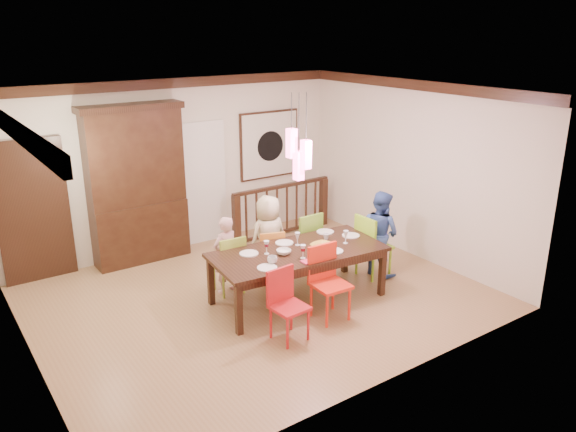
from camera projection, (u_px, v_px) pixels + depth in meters
floor at (259, 297)px, 8.06m from camera, size 6.00×6.00×0.00m
ceiling at (255, 92)px, 7.13m from camera, size 6.00×6.00×0.00m
wall_back at (180, 165)px, 9.54m from camera, size 6.00×0.00×6.00m
wall_left at (18, 248)px, 5.97m from camera, size 0.00×5.00×5.00m
wall_right at (412, 170)px, 9.22m from camera, size 0.00×5.00×5.00m
crown_molding at (256, 98)px, 7.15m from camera, size 6.00×5.00×0.16m
panel_door at (33, 214)px, 8.32m from camera, size 1.04×0.07×2.24m
white_doorway at (200, 185)px, 9.83m from camera, size 0.97×0.05×2.22m
painting at (269, 145)px, 10.43m from camera, size 1.25×0.06×1.25m
pendant_cluster at (299, 154)px, 7.32m from camera, size 0.27×0.21×1.14m
dining_table at (298, 255)px, 7.78m from camera, size 2.50×1.33×0.75m
chair_far_left at (228, 259)px, 8.07m from camera, size 0.43×0.43×0.88m
chair_far_mid at (270, 252)px, 8.42m from camera, size 0.48×0.48×0.84m
chair_far_right at (303, 237)px, 8.80m from camera, size 0.44×0.44×0.97m
chair_near_left at (289, 302)px, 6.82m from camera, size 0.43×0.43×0.90m
chair_near_mid at (331, 279)px, 7.30m from camera, size 0.47×0.47×0.99m
chair_end_right at (374, 241)px, 8.59m from camera, size 0.45×0.45×0.99m
china_hutch at (137, 185)px, 8.97m from camera, size 1.63×0.46×2.57m
balustrade at (282, 209)px, 10.35m from camera, size 2.07×0.12×0.96m
person_far_left at (226, 255)px, 8.05m from camera, size 0.46×0.35×1.15m
person_far_mid at (269, 238)px, 8.46m from camera, size 0.66×0.44×1.32m
person_end_right at (380, 233)px, 8.64m from camera, size 0.58×0.71×1.34m
serving_bowl at (323, 247)px, 7.78m from camera, size 0.35×0.35×0.08m
small_bowl at (284, 252)px, 7.61m from camera, size 0.23×0.23×0.06m
cup_left at (272, 260)px, 7.31m from camera, size 0.16×0.16×0.10m
cup_right at (326, 236)px, 8.15m from camera, size 0.11×0.11×0.09m
plate_far_left at (249, 253)px, 7.63m from camera, size 0.26×0.26×0.01m
plate_far_mid at (284, 243)px, 8.00m from camera, size 0.26×0.26×0.01m
plate_far_right at (325, 232)px, 8.43m from camera, size 0.26×0.26×0.01m
plate_near_left at (267, 268)px, 7.18m from camera, size 0.26×0.26×0.01m
plate_near_mid at (334, 251)px, 7.71m from camera, size 0.26×0.26×0.01m
plate_end_right at (351, 235)px, 8.29m from camera, size 0.26×0.26×0.01m
wine_glass_a at (267, 247)px, 7.60m from camera, size 0.08×0.08×0.19m
wine_glass_b at (297, 239)px, 7.91m from camera, size 0.08×0.08×0.19m
wine_glass_c at (303, 252)px, 7.46m from camera, size 0.08×0.08×0.19m
wine_glass_d at (346, 237)px, 7.98m from camera, size 0.08×0.08×0.19m
napkin at (308, 261)px, 7.37m from camera, size 0.18×0.14×0.01m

